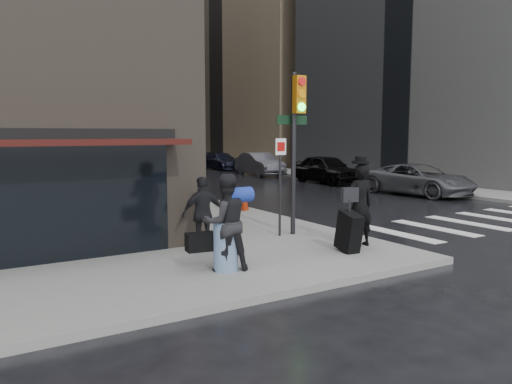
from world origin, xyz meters
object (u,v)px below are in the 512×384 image
(man_greycoat, at_px, (203,214))
(parked_car_1, at_px, (327,169))
(man_jeans, at_px, (225,222))
(traffic_light, at_px, (295,131))
(parked_car_0, at_px, (419,180))
(parked_car_4, at_px, (187,157))
(parked_car_2, at_px, (260,164))
(man_overcoat, at_px, (357,209))
(parked_car_3, at_px, (221,161))
(parked_car_5, at_px, (159,155))
(fire_hydrant, at_px, (244,201))

(man_greycoat, bearing_deg, parked_car_1, -131.78)
(man_jeans, xyz_separation_m, traffic_light, (3.19, 2.14, 1.79))
(parked_car_0, height_order, parked_car_4, parked_car_4)
(man_greycoat, height_order, traffic_light, traffic_light)
(parked_car_2, xyz_separation_m, parked_car_4, (0.40, 13.07, -0.00))
(man_overcoat, distance_m, parked_car_0, 12.46)
(man_greycoat, xyz_separation_m, parked_car_3, (13.43, 25.04, -0.33))
(parked_car_2, bearing_deg, traffic_light, -114.32)
(man_jeans, bearing_deg, man_overcoat, -169.21)
(man_jeans, height_order, parked_car_4, man_jeans)
(parked_car_2, xyz_separation_m, parked_car_5, (0.14, 19.60, -0.07))
(man_greycoat, xyz_separation_m, traffic_light, (2.83, 0.40, 1.89))
(man_greycoat, height_order, parked_car_5, man_greycoat)
(man_jeans, distance_m, fire_hydrant, 7.85)
(parked_car_1, relative_size, parked_car_4, 1.06)
(parked_car_4, distance_m, parked_car_5, 6.54)
(traffic_light, xyz_separation_m, parked_car_5, (10.30, 37.71, -2.18))
(man_greycoat, height_order, parked_car_3, man_greycoat)
(man_jeans, distance_m, parked_car_0, 15.67)
(man_overcoat, distance_m, parked_car_2, 22.30)
(man_greycoat, distance_m, parked_car_1, 18.01)
(man_jeans, distance_m, parked_car_5, 42.07)
(fire_hydrant, xyz_separation_m, parked_car_0, (9.68, 0.60, 0.24))
(parked_car_3, bearing_deg, parked_car_0, -91.93)
(traffic_light, relative_size, fire_hydrant, 5.81)
(fire_hydrant, bearing_deg, parked_car_3, 64.69)
(parked_car_1, bearing_deg, parked_car_0, -86.49)
(man_jeans, relative_size, fire_hydrant, 2.61)
(man_overcoat, distance_m, man_jeans, 3.62)
(man_overcoat, bearing_deg, parked_car_0, -137.62)
(parked_car_1, distance_m, parked_car_5, 26.13)
(fire_hydrant, bearing_deg, parked_car_5, 74.45)
(parked_car_3, distance_m, parked_car_4, 6.53)
(man_jeans, distance_m, man_greycoat, 1.78)
(parked_car_4, xyz_separation_m, parked_car_5, (-0.26, 6.53, -0.06))
(fire_hydrant, distance_m, parked_car_5, 34.53)
(parked_car_5, bearing_deg, parked_car_2, -87.27)
(fire_hydrant, relative_size, parked_car_2, 0.15)
(parked_car_0, bearing_deg, traffic_light, -160.16)
(fire_hydrant, height_order, parked_car_5, parked_car_5)
(man_jeans, height_order, parked_car_2, man_jeans)
(parked_car_0, distance_m, parked_car_4, 26.13)
(man_jeans, height_order, parked_car_3, man_jeans)
(man_overcoat, height_order, traffic_light, traffic_light)
(fire_hydrant, relative_size, parked_car_0, 0.14)
(man_overcoat, height_order, parked_car_3, man_overcoat)
(man_overcoat, distance_m, man_greycoat, 3.61)
(man_overcoat, height_order, parked_car_1, man_overcoat)
(man_jeans, height_order, parked_car_0, man_jeans)
(parked_car_2, bearing_deg, parked_car_3, 91.10)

